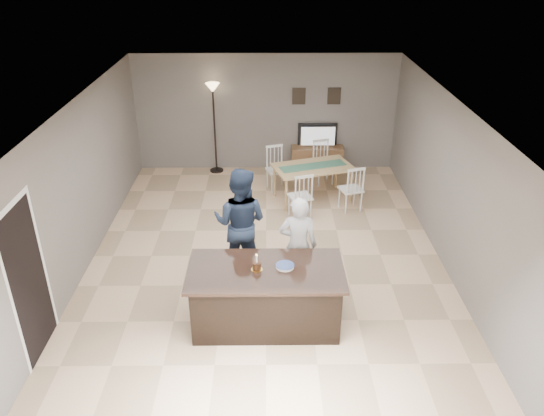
{
  "coord_description": "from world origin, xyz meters",
  "views": [
    {
      "loc": [
        0.03,
        -7.86,
        4.92
      ],
      "look_at": [
        0.1,
        -0.3,
        1.08
      ],
      "focal_mm": 35.0,
      "sensor_mm": 36.0,
      "label": 1
    }
  ],
  "objects_px": {
    "birthday_cake": "(257,266)",
    "woman": "(298,246)",
    "plate_stack": "(285,266)",
    "television": "(318,135)",
    "man": "(240,223)",
    "kitchen_island": "(266,296)",
    "dining_table": "(313,172)",
    "floor_lamp": "(213,104)",
    "tv_console": "(317,159)"
  },
  "relations": [
    {
      "from": "dining_table",
      "to": "floor_lamp",
      "type": "distance_m",
      "value": 2.82
    },
    {
      "from": "birthday_cake",
      "to": "floor_lamp",
      "type": "distance_m",
      "value": 5.73
    },
    {
      "from": "kitchen_island",
      "to": "woman",
      "type": "bearing_deg",
      "value": 58.19
    },
    {
      "from": "woman",
      "to": "man",
      "type": "bearing_deg",
      "value": -25.2
    },
    {
      "from": "television",
      "to": "woman",
      "type": "xyz_separation_m",
      "value": [
        -0.71,
        -4.86,
        -0.06
      ]
    },
    {
      "from": "birthday_cake",
      "to": "floor_lamp",
      "type": "bearing_deg",
      "value": 100.68
    },
    {
      "from": "birthday_cake",
      "to": "woman",
      "type": "bearing_deg",
      "value": 52.15
    },
    {
      "from": "kitchen_island",
      "to": "birthday_cake",
      "type": "relative_size",
      "value": 8.76
    },
    {
      "from": "kitchen_island",
      "to": "tv_console",
      "type": "relative_size",
      "value": 1.79
    },
    {
      "from": "woman",
      "to": "dining_table",
      "type": "bearing_deg",
      "value": -93.26
    },
    {
      "from": "television",
      "to": "dining_table",
      "type": "distance_m",
      "value": 1.62
    },
    {
      "from": "kitchen_island",
      "to": "television",
      "type": "distance_m",
      "value": 5.78
    },
    {
      "from": "tv_console",
      "to": "kitchen_island",
      "type": "bearing_deg",
      "value": -102.16
    },
    {
      "from": "tv_console",
      "to": "dining_table",
      "type": "height_order",
      "value": "dining_table"
    },
    {
      "from": "dining_table",
      "to": "birthday_cake",
      "type": "bearing_deg",
      "value": -123.02
    },
    {
      "from": "tv_console",
      "to": "television",
      "type": "relative_size",
      "value": 1.31
    },
    {
      "from": "kitchen_island",
      "to": "dining_table",
      "type": "relative_size",
      "value": 0.99
    },
    {
      "from": "kitchen_island",
      "to": "plate_stack",
      "type": "xyz_separation_m",
      "value": [
        0.26,
        0.05,
        0.47
      ]
    },
    {
      "from": "plate_stack",
      "to": "dining_table",
      "type": "relative_size",
      "value": 0.12
    },
    {
      "from": "floor_lamp",
      "to": "television",
      "type": "bearing_deg",
      "value": 1.21
    },
    {
      "from": "television",
      "to": "floor_lamp",
      "type": "xyz_separation_m",
      "value": [
        -2.38,
        -0.05,
        0.76
      ]
    },
    {
      "from": "dining_table",
      "to": "woman",
      "type": "bearing_deg",
      "value": -116.35
    },
    {
      "from": "floor_lamp",
      "to": "woman",
      "type": "bearing_deg",
      "value": -70.9
    },
    {
      "from": "woman",
      "to": "plate_stack",
      "type": "xyz_separation_m",
      "value": [
        -0.22,
        -0.74,
        0.12
      ]
    },
    {
      "from": "tv_console",
      "to": "plate_stack",
      "type": "height_order",
      "value": "plate_stack"
    },
    {
      "from": "television",
      "to": "dining_table",
      "type": "relative_size",
      "value": 0.42
    },
    {
      "from": "birthday_cake",
      "to": "kitchen_island",
      "type": "bearing_deg",
      "value": -0.21
    },
    {
      "from": "woman",
      "to": "man",
      "type": "relative_size",
      "value": 0.87
    },
    {
      "from": "television",
      "to": "man",
      "type": "distance_m",
      "value": 4.62
    },
    {
      "from": "woman",
      "to": "plate_stack",
      "type": "height_order",
      "value": "woman"
    },
    {
      "from": "kitchen_island",
      "to": "birthday_cake",
      "type": "height_order",
      "value": "birthday_cake"
    },
    {
      "from": "television",
      "to": "dining_table",
      "type": "xyz_separation_m",
      "value": [
        -0.23,
        -1.58,
        -0.25
      ]
    },
    {
      "from": "television",
      "to": "floor_lamp",
      "type": "distance_m",
      "value": 2.5
    },
    {
      "from": "television",
      "to": "birthday_cake",
      "type": "bearing_deg",
      "value": 76.8
    },
    {
      "from": "tv_console",
      "to": "dining_table",
      "type": "distance_m",
      "value": 1.56
    },
    {
      "from": "kitchen_island",
      "to": "floor_lamp",
      "type": "height_order",
      "value": "floor_lamp"
    },
    {
      "from": "birthday_cake",
      "to": "television",
      "type": "bearing_deg",
      "value": 76.8
    },
    {
      "from": "birthday_cake",
      "to": "plate_stack",
      "type": "xyz_separation_m",
      "value": [
        0.39,
        0.05,
        -0.04
      ]
    },
    {
      "from": "kitchen_island",
      "to": "dining_table",
      "type": "height_order",
      "value": "dining_table"
    },
    {
      "from": "tv_console",
      "to": "birthday_cake",
      "type": "xyz_separation_m",
      "value": [
        -1.32,
        -5.57,
        0.66
      ]
    },
    {
      "from": "birthday_cake",
      "to": "floor_lamp",
      "type": "relative_size",
      "value": 0.12
    },
    {
      "from": "tv_console",
      "to": "birthday_cake",
      "type": "height_order",
      "value": "birthday_cake"
    },
    {
      "from": "plate_stack",
      "to": "dining_table",
      "type": "distance_m",
      "value": 4.08
    },
    {
      "from": "kitchen_island",
      "to": "television",
      "type": "xyz_separation_m",
      "value": [
        1.2,
        5.64,
        0.41
      ]
    },
    {
      "from": "floor_lamp",
      "to": "birthday_cake",
      "type": "bearing_deg",
      "value": -79.32
    },
    {
      "from": "television",
      "to": "birthday_cake",
      "type": "distance_m",
      "value": 5.79
    },
    {
      "from": "kitchen_island",
      "to": "tv_console",
      "type": "bearing_deg",
      "value": 77.84
    },
    {
      "from": "dining_table",
      "to": "kitchen_island",
      "type": "bearing_deg",
      "value": -121.39
    },
    {
      "from": "man",
      "to": "tv_console",
      "type": "bearing_deg",
      "value": -95.29
    },
    {
      "from": "man",
      "to": "dining_table",
      "type": "bearing_deg",
      "value": -101.22
    }
  ]
}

